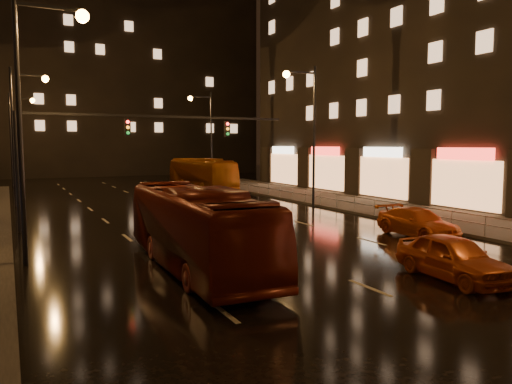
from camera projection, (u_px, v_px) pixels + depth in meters
ground at (197, 220)px, 29.94m from camera, size 140.00×140.00×0.00m
sidewalk_right at (426, 215)px, 31.48m from camera, size 7.00×70.00×0.15m
building_right at (501, 14)px, 40.07m from camera, size 18.00×50.00×30.00m
building_distant at (105, 56)px, 76.33m from camera, size 44.00×16.00×36.00m
traffic_signal at (108, 140)px, 27.24m from camera, size 15.31×0.32×6.20m
railing_right at (355, 200)px, 32.61m from camera, size 0.05×56.00×1.00m
bus_red at (196, 228)px, 18.08m from camera, size 2.89×10.81×2.99m
bus_curb at (202, 174)px, 49.60m from camera, size 3.27×11.43×3.15m
taxi_near at (454, 257)px, 16.61m from camera, size 2.21×4.57×1.50m
taxi_far at (418, 222)px, 24.47m from camera, size 2.16×4.83×1.38m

